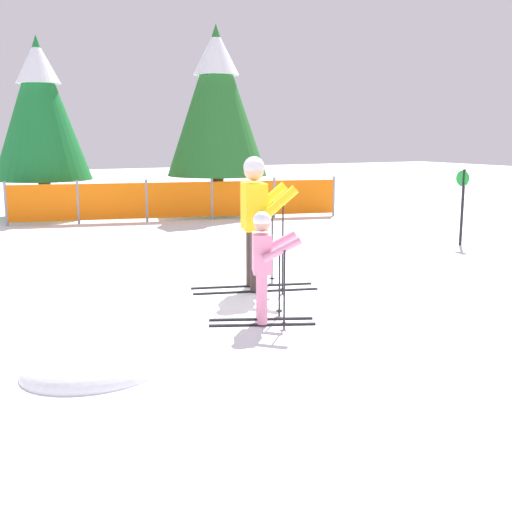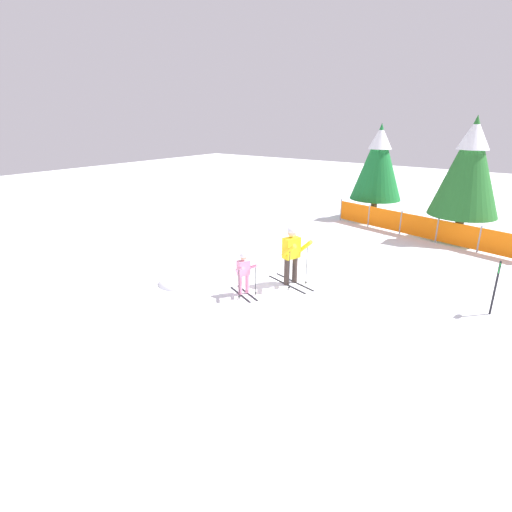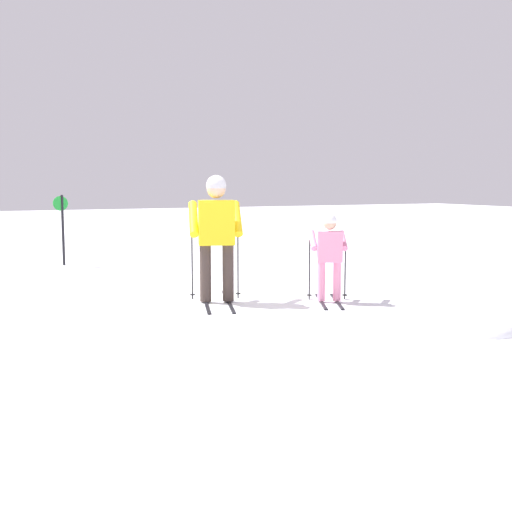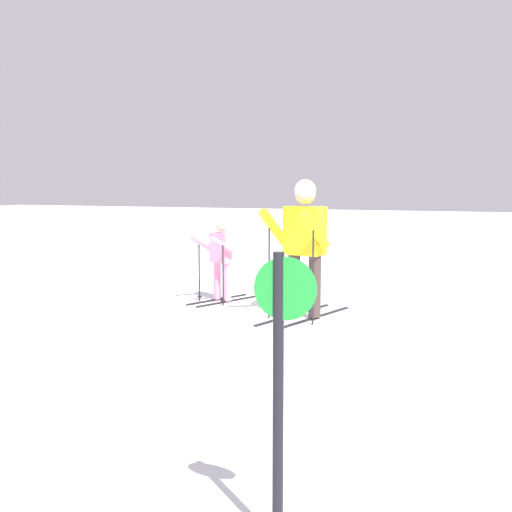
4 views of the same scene
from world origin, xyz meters
The scene contains 5 objects.
ground_plane centered at (0.00, 0.00, 0.00)m, with size 60.00×60.00×0.00m, color white.
skier_adult centered at (-0.05, -0.30, 1.00)m, with size 1.62×0.88×1.68m.
skier_child centered at (-0.68, -1.65, 0.69)m, with size 1.11×0.72×1.18m.
trail_marker centered at (4.75, 0.97, 0.84)m, with size 0.05×0.28×1.35m.
snow_mound centered at (-2.60, -2.23, 0.00)m, with size 1.18×1.00×0.47m, color white.
Camera 4 is at (7.38, 1.82, 1.65)m, focal length 45.00 mm.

